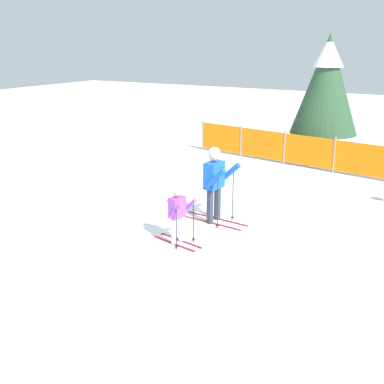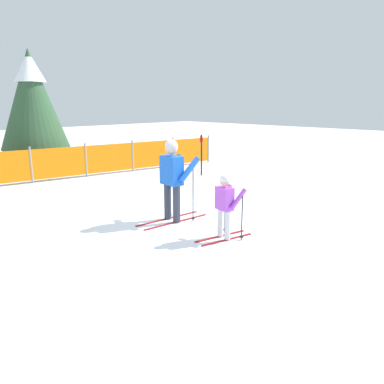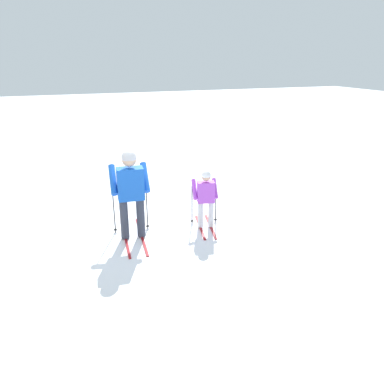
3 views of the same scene
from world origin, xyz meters
name	(u,v)px [view 2 (image 2 of 3)]	position (x,y,z in m)	size (l,w,h in m)	color
ground_plane	(174,220)	(0.00, 0.00, 0.00)	(60.00, 60.00, 0.00)	white
skier_adult	(173,173)	(-0.04, -0.02, 1.02)	(1.63, 0.76, 1.70)	maroon
skier_child	(225,201)	(-0.11, -1.48, 0.70)	(1.15, 0.57, 1.19)	maroon
safety_fence	(86,160)	(1.17, 5.55, 0.56)	(10.26, 1.80, 1.12)	gray
conifer_far	(32,98)	(0.30, 7.26, 2.57)	(2.24, 2.24, 4.16)	#4C3823
trail_marker	(201,150)	(4.04, 2.98, 0.86)	(0.15, 0.25, 1.38)	black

